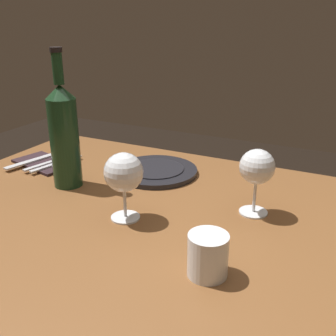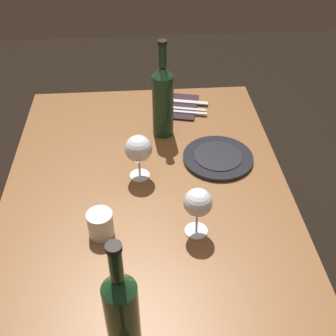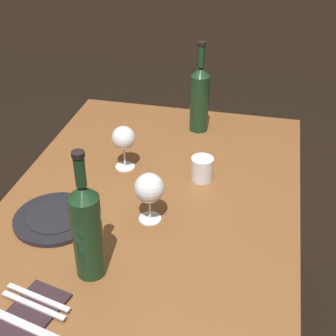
{
  "view_description": "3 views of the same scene",
  "coord_description": "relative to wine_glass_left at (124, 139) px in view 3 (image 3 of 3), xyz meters",
  "views": [
    {
      "loc": [
        -0.35,
        0.7,
        1.17
      ],
      "look_at": [
        -0.0,
        -0.01,
        0.87
      ],
      "focal_mm": 42.96,
      "sensor_mm": 36.0,
      "label": 1
    },
    {
      "loc": [
        -0.96,
        0.01,
        1.65
      ],
      "look_at": [
        -0.0,
        -0.06,
        0.85
      ],
      "focal_mm": 45.26,
      "sensor_mm": 36.0,
      "label": 2
    },
    {
      "loc": [
        1.16,
        0.32,
        1.64
      ],
      "look_at": [
        -0.01,
        0.05,
        0.86
      ],
      "focal_mm": 51.66,
      "sensor_mm": 36.0,
      "label": 3
    }
  ],
  "objects": [
    {
      "name": "folded_napkin",
      "position": [
        0.66,
        -0.03,
        -0.11
      ],
      "size": [
        0.21,
        0.15,
        0.01
      ],
      "color": "#2D1E23",
      "rests_on": "dining_table"
    },
    {
      "name": "dinner_plate",
      "position": [
        0.32,
        -0.11,
        -0.1
      ],
      "size": [
        0.24,
        0.24,
        0.02
      ],
      "color": "black",
      "rests_on": "dining_table"
    },
    {
      "name": "wine_bottle",
      "position": [
        -0.32,
        0.2,
        0.02
      ],
      "size": [
        0.07,
        0.07,
        0.35
      ],
      "color": "#19381E",
      "rests_on": "dining_table"
    },
    {
      "name": "dining_table",
      "position": [
        0.16,
        0.13,
        -0.2
      ],
      "size": [
        1.3,
        0.9,
        0.74
      ],
      "color": "brown",
      "rests_on": "ground"
    },
    {
      "name": "water_tumbler",
      "position": [
        0.01,
        0.27,
        -0.08
      ],
      "size": [
        0.07,
        0.07,
        0.08
      ],
      "color": "white",
      "rests_on": "dining_table"
    },
    {
      "name": "table_knife",
      "position": [
        0.69,
        -0.03,
        -0.1
      ],
      "size": [
        0.07,
        0.21,
        0.0
      ],
      "color": "silver",
      "rests_on": "folded_napkin"
    },
    {
      "name": "wine_glass_right",
      "position": [
        0.25,
        0.15,
        -0.0
      ],
      "size": [
        0.09,
        0.09,
        0.16
      ],
      "color": "white",
      "rests_on": "dining_table"
    },
    {
      "name": "wine_bottle_second",
      "position": [
        0.49,
        0.06,
        0.03
      ],
      "size": [
        0.08,
        0.08,
        0.36
      ],
      "color": "#19381E",
      "rests_on": "dining_table"
    },
    {
      "name": "fork_inner",
      "position": [
        0.63,
        -0.03,
        -0.1
      ],
      "size": [
        0.05,
        0.18,
        0.0
      ],
      "color": "silver",
      "rests_on": "folded_napkin"
    },
    {
      "name": "fork_outer",
      "position": [
        0.61,
        -0.03,
        -0.1
      ],
      "size": [
        0.05,
        0.18,
        0.0
      ],
      "color": "silver",
      "rests_on": "folded_napkin"
    },
    {
      "name": "wine_glass_left",
      "position": [
        0.0,
        0.0,
        0.0
      ],
      "size": [
        0.08,
        0.08,
        0.15
      ],
      "color": "white",
      "rests_on": "dining_table"
    }
  ]
}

